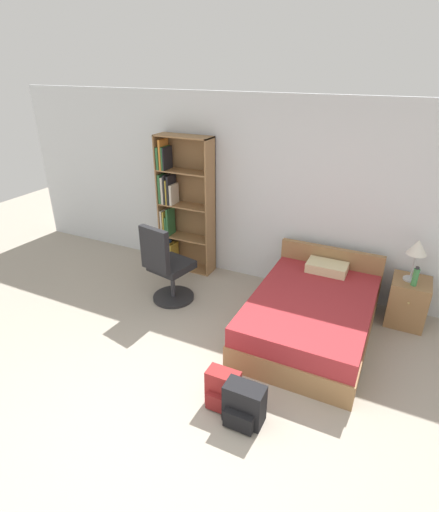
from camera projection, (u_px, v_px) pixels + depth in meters
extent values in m
plane|color=#A39989|center=(159.00, 452.00, 3.33)|extent=(14.00, 14.00, 0.00)
cube|color=silver|center=(287.00, 197.00, 5.37)|extent=(9.00, 0.06, 2.60)
cube|color=olive|center=(163.00, 202.00, 6.06)|extent=(0.02, 0.30, 2.03)
cube|color=olive|center=(210.00, 210.00, 5.73)|extent=(0.02, 0.30, 2.03)
cube|color=brown|center=(191.00, 203.00, 6.01)|extent=(0.83, 0.01, 2.03)
cube|color=olive|center=(188.00, 267.00, 6.33)|extent=(0.79, 0.29, 0.02)
cube|color=#2D6638|center=(167.00, 251.00, 6.37)|extent=(0.03, 0.24, 0.39)
cube|color=navy|center=(168.00, 252.00, 6.32)|extent=(0.04, 0.17, 0.40)
cube|color=gold|center=(172.00, 254.00, 6.33)|extent=(0.04, 0.20, 0.36)
cube|color=gold|center=(174.00, 254.00, 6.32)|extent=(0.02, 0.23, 0.35)
cube|color=olive|center=(187.00, 237.00, 6.11)|extent=(0.79, 0.29, 0.02)
cube|color=beige|center=(165.00, 221.00, 6.15)|extent=(0.03, 0.23, 0.39)
cube|color=gold|center=(167.00, 222.00, 6.13)|extent=(0.02, 0.21, 0.38)
cube|color=#2D6638|center=(169.00, 225.00, 6.14)|extent=(0.03, 0.22, 0.29)
cube|color=#2D6638|center=(171.00, 222.00, 6.09)|extent=(0.03, 0.22, 0.42)
cube|color=olive|center=(186.00, 206.00, 5.89)|extent=(0.79, 0.29, 0.02)
cube|color=#2D6638|center=(162.00, 189.00, 5.89)|extent=(0.04, 0.18, 0.43)
cube|color=beige|center=(165.00, 190.00, 5.89)|extent=(0.04, 0.20, 0.40)
cube|color=black|center=(167.00, 189.00, 5.86)|extent=(0.02, 0.19, 0.44)
cube|color=gold|center=(169.00, 192.00, 5.87)|extent=(0.02, 0.20, 0.36)
cube|color=black|center=(172.00, 189.00, 5.86)|extent=(0.03, 0.24, 0.42)
cube|color=beige|center=(174.00, 194.00, 5.86)|extent=(0.04, 0.22, 0.30)
cube|color=olive|center=(185.00, 171.00, 5.67)|extent=(0.79, 0.29, 0.02)
cube|color=#2D6638|center=(161.00, 158.00, 5.71)|extent=(0.04, 0.21, 0.31)
cube|color=orange|center=(164.00, 154.00, 5.68)|extent=(0.03, 0.23, 0.42)
cube|color=#2D6638|center=(166.00, 158.00, 5.69)|extent=(0.02, 0.23, 0.32)
cube|color=black|center=(167.00, 158.00, 5.68)|extent=(0.02, 0.24, 0.32)
cube|color=olive|center=(183.00, 136.00, 5.45)|extent=(0.83, 0.30, 0.02)
cube|color=olive|center=(309.00, 325.00, 4.70)|extent=(1.33, 1.94, 0.28)
cube|color=maroon|center=(311.00, 307.00, 4.58)|extent=(1.30, 1.90, 0.23)
cube|color=olive|center=(329.00, 274.00, 5.34)|extent=(1.33, 0.08, 0.77)
cube|color=beige|center=(327.00, 267.00, 5.09)|extent=(0.50, 0.30, 0.12)
cylinder|color=#232326|center=(174.00, 297.00, 5.50)|extent=(0.56, 0.56, 0.04)
cylinder|color=#333338|center=(173.00, 282.00, 5.40)|extent=(0.06, 0.06, 0.42)
cube|color=black|center=(172.00, 266.00, 5.28)|extent=(0.57, 0.57, 0.10)
cube|color=black|center=(155.00, 250.00, 4.94)|extent=(0.45, 0.17, 0.57)
cube|color=olive|center=(408.00, 302.00, 4.88)|extent=(0.44, 0.45, 0.59)
sphere|color=tan|center=(408.00, 303.00, 4.64)|extent=(0.02, 0.02, 0.02)
cylinder|color=#B2B2B7|center=(410.00, 279.00, 4.77)|extent=(0.17, 0.17, 0.02)
cylinder|color=#B2B2B7|center=(413.00, 266.00, 4.69)|extent=(0.02, 0.02, 0.32)
cone|color=silver|center=(418.00, 247.00, 4.58)|extent=(0.23, 0.23, 0.18)
cylinder|color=#3F8C4C|center=(415.00, 277.00, 4.61)|extent=(0.07, 0.07, 0.21)
cylinder|color=#2D2D33|center=(418.00, 268.00, 4.56)|extent=(0.04, 0.04, 0.02)
cube|color=maroon|center=(223.00, 388.00, 3.72)|extent=(0.31, 0.17, 0.38)
cube|color=maroon|center=(218.00, 403.00, 3.67)|extent=(0.23, 0.06, 0.17)
cube|color=black|center=(244.00, 403.00, 3.55)|extent=(0.36, 0.20, 0.39)
cube|color=black|center=(238.00, 421.00, 3.48)|extent=(0.27, 0.07, 0.18)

